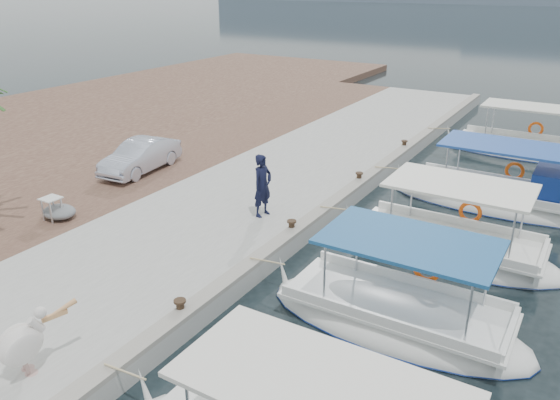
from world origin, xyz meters
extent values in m
plane|color=black|center=(0.00, 0.00, 0.00)|extent=(400.00, 400.00, 0.00)
cube|color=#9F9E99|center=(-3.00, 5.00, 0.25)|extent=(6.00, 40.00, 0.50)
cube|color=gray|center=(-0.22, 5.00, 0.56)|extent=(0.44, 40.00, 0.12)
cube|color=#51352B|center=(-8.00, 5.00, 0.25)|extent=(4.00, 40.00, 0.50)
cube|color=#51352B|center=(-18.00, 5.00, 0.24)|extent=(16.00, 60.00, 0.48)
cube|color=white|center=(4.26, -5.74, 2.19)|extent=(4.18, 2.02, 0.08)
ellipsoid|color=white|center=(3.72, -0.78, 0.05)|extent=(6.23, 2.43, 1.30)
ellipsoid|color=navy|center=(3.72, -0.78, 0.03)|extent=(6.26, 2.47, 0.22)
cube|color=white|center=(3.72, -0.78, 0.55)|extent=(5.11, 2.09, 0.08)
cube|color=#1C5590|center=(3.87, -0.78, 2.19)|extent=(3.74, 2.23, 0.08)
cylinder|color=silver|center=(2.31, -1.69, 1.35)|extent=(0.05, 0.05, 1.60)
torus|color=#F9550D|center=(4.02, 0.37, 1.00)|extent=(0.68, 0.12, 0.68)
ellipsoid|color=white|center=(3.79, 3.27, 0.05)|extent=(6.39, 2.44, 1.30)
ellipsoid|color=navy|center=(3.79, 3.27, 0.03)|extent=(6.42, 2.49, 0.22)
cube|color=white|center=(3.79, 3.27, 0.55)|extent=(5.24, 2.10, 0.08)
cube|color=white|center=(3.95, 3.27, 2.19)|extent=(3.83, 2.25, 0.08)
cylinder|color=silver|center=(2.36, 2.36, 1.35)|extent=(0.05, 0.05, 1.60)
torus|color=#F9550D|center=(4.09, 4.43, 1.00)|extent=(0.68, 0.12, 0.68)
ellipsoid|color=white|center=(4.28, 7.93, 0.05)|extent=(7.37, 2.42, 1.30)
ellipsoid|color=navy|center=(4.28, 7.93, 0.03)|extent=(7.41, 2.47, 0.22)
cube|color=white|center=(4.28, 7.93, 0.55)|extent=(6.04, 2.08, 0.08)
cube|color=#2048A0|center=(4.47, 7.93, 2.19)|extent=(4.42, 2.22, 0.08)
cylinder|color=silver|center=(2.63, 7.02, 1.35)|extent=(0.05, 0.05, 1.60)
torus|color=#F9550D|center=(4.58, 9.07, 1.00)|extent=(0.68, 0.12, 0.68)
cube|color=navy|center=(5.94, 7.93, 1.10)|extent=(1.20, 1.69, 1.00)
ellipsoid|color=white|center=(4.10, 14.85, 0.05)|extent=(6.99, 2.16, 1.30)
ellipsoid|color=navy|center=(4.10, 14.85, 0.03)|extent=(7.03, 2.21, 0.22)
cube|color=white|center=(4.10, 14.85, 0.55)|extent=(5.73, 1.86, 0.08)
cube|color=silver|center=(4.27, 14.85, 2.19)|extent=(4.20, 1.99, 0.08)
cylinder|color=silver|center=(2.52, 14.04, 1.35)|extent=(0.05, 0.05, 1.60)
torus|color=#F9550D|center=(4.40, 15.88, 1.00)|extent=(0.68, 0.12, 0.68)
cylinder|color=black|center=(-0.35, -3.50, 0.65)|extent=(0.18, 0.18, 0.30)
cylinder|color=black|center=(-0.35, -3.50, 0.80)|extent=(0.28, 0.28, 0.05)
cylinder|color=black|center=(-0.35, 1.50, 0.65)|extent=(0.18, 0.18, 0.30)
cylinder|color=black|center=(-0.35, 1.50, 0.80)|extent=(0.28, 0.28, 0.05)
cylinder|color=black|center=(-0.35, 6.50, 0.65)|extent=(0.18, 0.18, 0.30)
cylinder|color=black|center=(-0.35, 6.50, 0.80)|extent=(0.28, 0.28, 0.05)
cylinder|color=black|center=(-0.35, 11.50, 0.65)|extent=(0.18, 0.18, 0.30)
cylinder|color=black|center=(-0.35, 11.50, 0.80)|extent=(0.28, 0.28, 0.05)
cylinder|color=tan|center=(-1.64, -6.52, 0.69)|extent=(0.06, 0.06, 0.38)
cylinder|color=tan|center=(-1.46, -6.57, 0.69)|extent=(0.06, 0.06, 0.38)
ellipsoid|color=silver|center=(-1.55, -6.54, 1.11)|extent=(0.78, 1.02, 0.71)
cylinder|color=silver|center=(-1.46, -6.23, 1.41)|extent=(0.24, 0.36, 0.38)
sphere|color=silver|center=(-1.43, -6.12, 1.63)|extent=(0.23, 0.23, 0.23)
cone|color=#EAA566|center=(-1.33, -5.78, 1.52)|extent=(0.31, 0.69, 0.28)
imported|color=black|center=(-1.70, 2.03, 1.50)|extent=(0.59, 0.79, 1.99)
imported|color=silver|center=(-8.04, 3.19, 1.10)|extent=(1.62, 3.77, 1.21)
ellipsoid|color=slate|center=(-7.03, -1.41, 0.70)|extent=(1.10, 0.90, 0.40)
cylinder|color=silver|center=(-7.27, -1.82, 0.85)|extent=(0.06, 0.06, 0.70)
cylinder|color=silver|center=(-6.87, -1.82, 0.85)|extent=(0.06, 0.06, 0.70)
cylinder|color=silver|center=(-7.27, -1.42, 0.85)|extent=(0.06, 0.06, 0.70)
cylinder|color=silver|center=(-6.87, -1.42, 0.85)|extent=(0.06, 0.06, 0.70)
cube|color=white|center=(-7.07, -1.62, 1.21)|extent=(0.55, 0.55, 0.03)
camera|label=1|loc=(6.90, -11.24, 7.44)|focal=35.00mm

